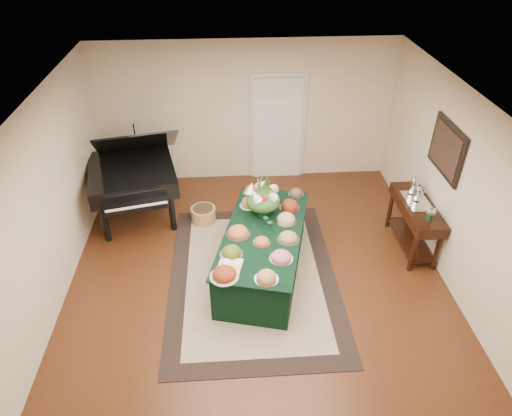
{
  "coord_description": "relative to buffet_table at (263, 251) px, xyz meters",
  "views": [
    {
      "loc": [
        -0.36,
        -5.0,
        4.72
      ],
      "look_at": [
        0.0,
        0.3,
        1.05
      ],
      "focal_mm": 32.0,
      "sensor_mm": 36.0,
      "label": 1
    }
  ],
  "objects": [
    {
      "name": "cutting_board",
      "position": [
        -0.49,
        -0.68,
        0.4
      ],
      "size": [
        0.37,
        0.37,
        0.1
      ],
      "color": "tan",
      "rests_on": "buffet_table"
    },
    {
      "name": "wall_painting",
      "position": [
        2.62,
        0.41,
        1.38
      ],
      "size": [
        0.05,
        0.95,
        0.75
      ],
      "color": "black",
      "rests_on": "ground"
    },
    {
      "name": "area_rug",
      "position": [
        -0.16,
        -0.14,
        -0.37
      ],
      "size": [
        2.45,
        3.44,
        0.01
      ],
      "color": "black",
      "rests_on": "ground"
    },
    {
      "name": "grand_piano",
      "position": [
        -2.07,
        1.58,
        0.48
      ],
      "size": [
        1.7,
        1.9,
        1.71
      ],
      "color": "black",
      "rests_on": "ground"
    },
    {
      "name": "ground",
      "position": [
        -0.1,
        -0.15,
        -0.37
      ],
      "size": [
        6.0,
        6.0,
        0.0
      ],
      "primitive_type": "plane",
      "color": "black",
      "rests_on": "ground"
    },
    {
      "name": "kitchen_doorway",
      "position": [
        0.5,
        2.82,
        0.65
      ],
      "size": [
        1.05,
        0.07,
        2.1
      ],
      "color": "beige",
      "rests_on": "ground"
    },
    {
      "name": "food_platters",
      "position": [
        -0.03,
        -0.06,
        0.41
      ],
      "size": [
        1.48,
        2.31,
        0.12
      ],
      "color": "silver",
      "rests_on": "buffet_table"
    },
    {
      "name": "pink_bouquet",
      "position": [
        2.4,
        -0.01,
        0.6
      ],
      "size": [
        0.17,
        0.17,
        0.22
      ],
      "color": "#13301F",
      "rests_on": "mahogany_sideboard"
    },
    {
      "name": "wicker_basket",
      "position": [
        -0.93,
        1.33,
        -0.24
      ],
      "size": [
        0.43,
        0.43,
        0.27
      ],
      "primitive_type": "cylinder",
      "color": "olive",
      "rests_on": "ground"
    },
    {
      "name": "buffet_table",
      "position": [
        0.0,
        0.0,
        0.0
      ],
      "size": [
        1.61,
        2.48,
        0.74
      ],
      "color": "black",
      "rests_on": "ground"
    },
    {
      "name": "green_goblets",
      "position": [
        0.06,
        0.04,
        0.46
      ],
      "size": [
        0.12,
        0.19,
        0.18
      ],
      "color": "#13301F",
      "rests_on": "buffet_table"
    },
    {
      "name": "mahogany_sideboard",
      "position": [
        2.4,
        0.41,
        0.27
      ],
      "size": [
        0.45,
        1.31,
        0.83
      ],
      "color": "black",
      "rests_on": "ground"
    },
    {
      "name": "floral_centerpiece",
      "position": [
        0.03,
        0.44,
        0.68
      ],
      "size": [
        0.53,
        0.53,
        0.53
      ],
      "color": "#13301F",
      "rests_on": "buffet_table"
    },
    {
      "name": "tea_service",
      "position": [
        2.4,
        0.58,
        0.57
      ],
      "size": [
        0.34,
        0.58,
        0.3
      ],
      "color": "silver",
      "rests_on": "mahogany_sideboard"
    }
  ]
}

